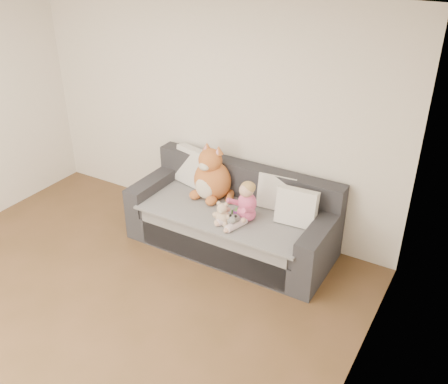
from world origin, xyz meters
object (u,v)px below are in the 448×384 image
at_px(teddy_bear, 222,215).
at_px(toddler, 244,205).
at_px(plush_cat, 212,178).
at_px(sippy_cup, 237,213).
at_px(sofa, 233,220).

bearing_deg(teddy_bear, toddler, 31.42).
xyz_separation_m(toddler, plush_cat, (-0.55, 0.26, 0.05)).
height_order(toddler, sippy_cup, toddler).
distance_m(toddler, sippy_cup, 0.15).
bearing_deg(sofa, sippy_cup, -51.10).
bearing_deg(teddy_bear, sippy_cup, 51.92).
distance_m(toddler, teddy_bear, 0.24).
xyz_separation_m(sofa, plush_cat, (-0.32, 0.09, 0.40)).
bearing_deg(sofa, plush_cat, 164.55).
bearing_deg(sippy_cup, sofa, 128.90).
relative_size(sofa, toddler, 4.97).
xyz_separation_m(plush_cat, teddy_bear, (0.38, -0.42, -0.14)).
bearing_deg(plush_cat, teddy_bear, -41.73).
xyz_separation_m(sofa, teddy_bear, (0.06, -0.33, 0.26)).
height_order(toddler, teddy_bear, toddler).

